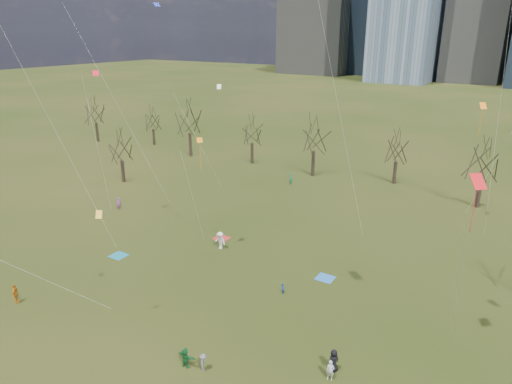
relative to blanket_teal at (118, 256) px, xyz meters
The scene contains 15 objects.
ground 12.93m from the blanket_teal, 21.49° to the right, with size 500.00×500.00×0.00m, color black.
bare_tree_row 35.15m from the blanket_teal, 69.82° to the left, with size 113.04×29.80×9.50m.
blanket_teal is the anchor object (origin of this frame).
blanket_navy 20.95m from the blanket_teal, 19.84° to the left, with size 1.60×1.50×0.03m, color blue.
blanket_crimson 11.07m from the blanket_teal, 54.36° to the left, with size 1.60×1.50×0.03m, color red.
person_1 25.75m from the blanket_teal, 10.62° to the right, with size 0.53×0.35×1.45m, color silver.
person_3 19.63m from the blanket_teal, 25.53° to the right, with size 0.82×0.47×1.27m, color slate.
person_4 10.50m from the blanket_teal, 94.08° to the right, with size 0.99×0.41×1.68m, color orange.
person_5 18.72m from the blanket_teal, 28.22° to the right, with size 1.40×0.45×1.51m, color #17682D.
person_6 25.49m from the blanket_teal, ahead, with size 0.82×0.53×1.68m, color black.
person_7 13.28m from the blanket_teal, 137.57° to the left, with size 0.61×0.40×1.66m, color #9F4F95.
person_8 17.80m from the blanket_teal, ahead, with size 0.46×0.36×0.95m, color #284DAD.
person_9 10.45m from the blanket_teal, 41.25° to the left, with size 1.23×0.70×1.90m, color white.
person_13 29.89m from the blanket_teal, 82.00° to the left, with size 0.64×0.42×1.76m, color #1B7A55.
kites_airborne 23.49m from the blanket_teal, 29.17° to the left, with size 55.84×43.68×32.33m.
Camera 1 is at (22.00, -23.06, 21.69)m, focal length 32.00 mm.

